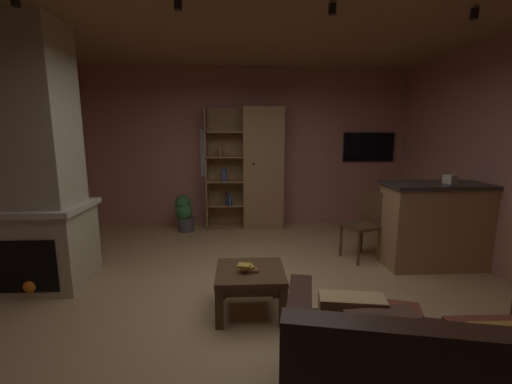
{
  "coord_description": "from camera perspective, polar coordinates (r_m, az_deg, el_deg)",
  "views": [
    {
      "loc": [
        -0.19,
        -3.11,
        1.68
      ],
      "look_at": [
        0.0,
        0.4,
        1.05
      ],
      "focal_mm": 23.3,
      "sensor_mm": 36.0,
      "label": 1
    }
  ],
  "objects": [
    {
      "name": "track_light_spot_1",
      "position": [
        3.22,
        -13.25,
        28.95
      ],
      "size": [
        0.07,
        0.07,
        0.09
      ],
      "primitive_type": "cylinder",
      "color": "black"
    },
    {
      "name": "track_light_spot_2",
      "position": [
        3.34,
        12.97,
        28.28
      ],
      "size": [
        0.07,
        0.07,
        0.09
      ],
      "primitive_type": "cylinder",
      "color": "black"
    },
    {
      "name": "table_book_0",
      "position": [
        3.14,
        -0.7,
        -13.33
      ],
      "size": [
        0.12,
        0.1,
        0.03
      ],
      "primitive_type": "cube",
      "rotation": [
        0.0,
        0.0,
        0.17
      ],
      "color": "brown",
      "rests_on": "coffee_table"
    },
    {
      "name": "dining_chair",
      "position": [
        4.69,
        18.41,
        -4.57
      ],
      "size": [
        0.54,
        0.54,
        0.92
      ],
      "color": "#4C331E",
      "rests_on": "ground"
    },
    {
      "name": "bookshelf_cabinet",
      "position": [
        5.85,
        0.34,
        3.91
      ],
      "size": [
        1.34,
        0.41,
        2.11
      ],
      "color": "#997047",
      "rests_on": "ground"
    },
    {
      "name": "tissue_box",
      "position": [
        4.65,
        30.37,
        1.9
      ],
      "size": [
        0.15,
        0.15,
        0.11
      ],
      "primitive_type": "cube",
      "rotation": [
        0.0,
        0.0,
        0.35
      ],
      "color": "#BFB299",
      "rests_on": "kitchen_bar_counter"
    },
    {
      "name": "kitchen_bar_counter",
      "position": [
        4.83,
        29.78,
        -4.9
      ],
      "size": [
        1.56,
        0.6,
        1.07
      ],
      "color": "#997047",
      "rests_on": "ground"
    },
    {
      "name": "potted_floor_plant",
      "position": [
        5.83,
        -12.22,
        -3.52
      ],
      "size": [
        0.31,
        0.31,
        0.63
      ],
      "color": "#4C4C51",
      "rests_on": "ground"
    },
    {
      "name": "track_light_spot_0",
      "position": [
        3.65,
        -36.0,
        25.07
      ],
      "size": [
        0.07,
        0.07,
        0.09
      ],
      "primitive_type": "cylinder",
      "color": "black"
    },
    {
      "name": "wall_mounted_tv",
      "position": [
        6.47,
        18.75,
        7.32
      ],
      "size": [
        0.93,
        0.06,
        0.52
      ],
      "color": "black"
    },
    {
      "name": "ceiling",
      "position": [
        3.31,
        0.43,
        30.12
      ],
      "size": [
        5.73,
        5.87,
        0.02
      ],
      "primitive_type": "cube",
      "color": "#8E6B47"
    },
    {
      "name": "coffee_table",
      "position": [
        3.22,
        -0.99,
        -14.63
      ],
      "size": [
        0.63,
        0.61,
        0.41
      ],
      "color": "#4C331E",
      "rests_on": "ground"
    },
    {
      "name": "table_book_1",
      "position": [
        3.13,
        -1.56,
        -12.8
      ],
      "size": [
        0.14,
        0.12,
        0.03
      ],
      "primitive_type": "cube",
      "rotation": [
        0.0,
        0.0,
        0.24
      ],
      "color": "gold",
      "rests_on": "coffee_table"
    },
    {
      "name": "table_book_2",
      "position": [
        3.11,
        -2.02,
        -12.51
      ],
      "size": [
        0.13,
        0.12,
        0.02
      ],
      "primitive_type": "cube",
      "rotation": [
        0.0,
        0.0,
        -0.23
      ],
      "color": "gold",
      "rests_on": "coffee_table"
    },
    {
      "name": "track_light_spot_3",
      "position": [
        3.91,
        33.42,
        24.18
      ],
      "size": [
        0.07,
        0.07,
        0.09
      ],
      "primitive_type": "cylinder",
      "color": "black"
    },
    {
      "name": "stone_fireplace",
      "position": [
        4.22,
        -33.32,
        2.88
      ],
      "size": [
        0.92,
        0.83,
        2.8
      ],
      "color": "#BCAD8E",
      "rests_on": "ground"
    },
    {
      "name": "wall_back",
      "position": [
        6.08,
        -1.3,
        7.52
      ],
      "size": [
        5.85,
        0.06,
        2.8
      ],
      "primitive_type": "cube",
      "color": "#AD7060",
      "rests_on": "ground"
    },
    {
      "name": "floor",
      "position": [
        3.54,
        0.36,
        -18.33
      ],
      "size": [
        5.73,
        5.87,
        0.02
      ],
      "primitive_type": "cube",
      "color": "tan",
      "rests_on": "ground"
    },
    {
      "name": "window_pane_back",
      "position": [
        6.06,
        -6.41,
        6.62
      ],
      "size": [
        0.65,
        0.01,
        0.84
      ],
      "primitive_type": "cube",
      "color": "white"
    },
    {
      "name": "leather_couch",
      "position": [
        2.34,
        27.32,
        -26.99
      ],
      "size": [
        1.76,
        1.23,
        0.84
      ],
      "color": "#382116",
      "rests_on": "ground"
    }
  ]
}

